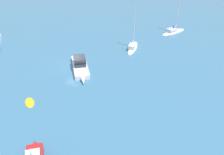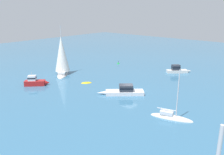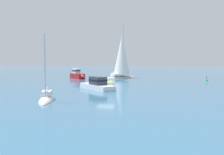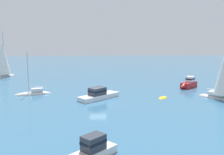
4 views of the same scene
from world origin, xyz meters
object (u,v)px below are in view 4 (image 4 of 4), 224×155
(launch, at_px, (189,84))
(yacht, at_px, (33,94))
(sailboat, at_px, (3,60))
(skiff, at_px, (163,98))
(motor_cruiser, at_px, (99,94))
(launch_1, at_px, (90,151))

(launch, bearing_deg, yacht, -35.91)
(sailboat, height_order, launch, sailboat)
(skiff, xyz_separation_m, motor_cruiser, (-9.99, 0.08, 0.66))
(yacht, height_order, skiff, yacht)
(sailboat, xyz_separation_m, motor_cruiser, (22.32, -21.56, -3.16))
(launch_1, bearing_deg, launch, -167.34)
(sailboat, distance_m, motor_cruiser, 31.19)
(skiff, xyz_separation_m, launch_1, (-10.54, -19.93, 0.70))
(motor_cruiser, bearing_deg, launch_1, -134.13)
(yacht, height_order, motor_cruiser, yacht)
(yacht, distance_m, launch_1, 25.43)
(launch, bearing_deg, launch_1, 13.16)
(sailboat, xyz_separation_m, launch, (38.88, -13.93, -3.05))
(sailboat, distance_m, launch, 41.41)
(motor_cruiser, distance_m, launch, 18.23)
(yacht, xyz_separation_m, skiff, (20.93, -3.27, -0.13))
(motor_cruiser, height_order, launch_1, launch_1)
(yacht, xyz_separation_m, motor_cruiser, (10.94, -3.19, 0.52))
(yacht, relative_size, motor_cruiser, 1.07)
(skiff, height_order, launch_1, launch_1)
(motor_cruiser, bearing_deg, skiff, -43.03)
(yacht, height_order, launch_1, yacht)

